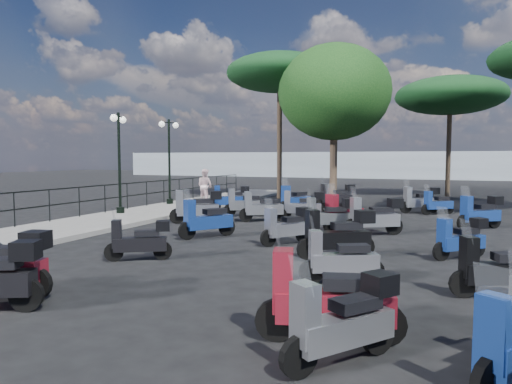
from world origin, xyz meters
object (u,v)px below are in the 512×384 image
at_px(scooter_21, 461,239).
at_px(scooter_29, 437,204).
at_px(scooter_26, 497,271).
at_px(scooter_30, 262,208).
at_px(pine_0, 450,96).
at_px(scooter_4, 230,198).
at_px(scooter_23, 420,200).
at_px(scooter_15, 287,227).
at_px(scooter_17, 302,206).
at_px(scooter_9, 329,216).
at_px(scooter_22, 374,217).
at_px(scooter_8, 139,241).
at_px(pine_2, 280,73).
at_px(pedestrian_far, 205,186).
at_px(scooter_3, 197,207).
at_px(scooter_14, 340,260).
at_px(scooter_20, 337,235).
at_px(scooter_12, 342,323).
at_px(broadleaf_tree, 334,93).
at_px(lamp_post_2, 169,156).
at_px(scooter_5, 295,200).
at_px(scooter_16, 343,214).
at_px(lamp_post_1, 119,156).
at_px(scooter_10, 244,204).
at_px(scooter_13, 326,303).
at_px(scooter_2, 206,221).
at_px(scooter_11, 336,196).
at_px(scooter_28, 480,213).

xyz_separation_m(scooter_21, scooter_29, (-0.58, 8.59, -0.03)).
distance_m(scooter_26, scooter_29, 11.58).
distance_m(scooter_30, pine_0, 16.19).
xyz_separation_m(scooter_4, scooter_23, (7.71, 2.19, -0.00)).
bearing_deg(scooter_15, scooter_17, -42.67).
distance_m(scooter_9, scooter_22, 1.37).
xyz_separation_m(scooter_8, scooter_26, (7.09, -0.02, 0.00)).
height_order(scooter_29, pine_2, pine_2).
distance_m(pedestrian_far, scooter_22, 10.39).
relative_size(pedestrian_far, scooter_3, 0.97).
relative_size(scooter_9, scooter_14, 1.10).
height_order(scooter_20, scooter_21, scooter_20).
xyz_separation_m(scooter_4, pine_0, (8.84, 11.21, 5.36)).
xyz_separation_m(scooter_9, scooter_12, (2.22, -8.89, -0.04)).
bearing_deg(broadleaf_tree, scooter_15, -83.85).
bearing_deg(scooter_20, scooter_9, -18.56).
distance_m(pedestrian_far, scooter_9, 9.24).
bearing_deg(scooter_22, lamp_post_2, 34.32).
bearing_deg(scooter_23, scooter_20, 138.66).
bearing_deg(lamp_post_2, scooter_3, -35.23).
height_order(scooter_5, scooter_9, scooter_5).
bearing_deg(scooter_20, scooter_5, -10.83).
xyz_separation_m(scooter_21, scooter_26, (0.44, -2.94, -0.01)).
xyz_separation_m(lamp_post_2, scooter_22, (9.99, -4.47, -1.85)).
distance_m(scooter_8, scooter_12, 6.27).
bearing_deg(scooter_14, scooter_16, -14.64).
bearing_deg(pine_2, lamp_post_1, -106.64).
relative_size(pedestrian_far, scooter_10, 1.04).
distance_m(lamp_post_2, scooter_8, 11.52).
height_order(scooter_23, scooter_26, scooter_23).
xyz_separation_m(scooter_9, scooter_22, (1.37, -0.05, 0.03)).
bearing_deg(pine_0, scooter_8, -107.47).
xyz_separation_m(scooter_13, scooter_17, (-3.51, 10.86, 0.00)).
xyz_separation_m(scooter_2, scooter_11, (1.79, 9.13, 0.04)).
xyz_separation_m(scooter_23, broadleaf_tree, (-4.11, 1.99, 4.91)).
bearing_deg(scooter_26, scooter_9, 13.57).
xyz_separation_m(scooter_13, scooter_22, (-0.54, 8.32, 0.03)).
relative_size(scooter_5, scooter_13, 0.94).
xyz_separation_m(scooter_2, scooter_20, (4.09, -1.38, 0.05)).
relative_size(lamp_post_1, scooter_10, 2.50).
bearing_deg(scooter_2, scooter_12, 162.75).
bearing_deg(scooter_17, scooter_28, -107.84).
distance_m(scooter_5, pine_2, 9.45).
bearing_deg(scooter_23, scooter_29, -144.56).
height_order(scooter_8, scooter_12, scooter_12).
bearing_deg(scooter_4, scooter_21, -155.38).
distance_m(pedestrian_far, scooter_28, 12.15).
relative_size(scooter_9, pine_0, 0.23).
height_order(lamp_post_1, scooter_17, lamp_post_1).
bearing_deg(scooter_16, lamp_post_2, 4.67).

